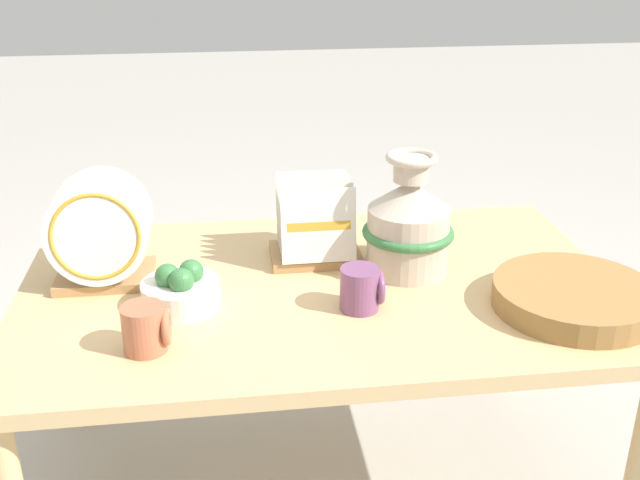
% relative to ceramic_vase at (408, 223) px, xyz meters
% --- Properties ---
extents(display_table, '(1.37, 0.84, 0.60)m').
position_rel_ceramic_vase_xyz_m(display_table, '(-0.21, -0.05, -0.18)').
color(display_table, tan).
rests_on(display_table, ground_plane).
extents(ceramic_vase, '(0.22, 0.22, 0.29)m').
position_rel_ceramic_vase_xyz_m(ceramic_vase, '(0.00, 0.00, 0.00)').
color(ceramic_vase, beige).
rests_on(ceramic_vase, display_table).
extents(dish_rack_round_plates, '(0.23, 0.18, 0.25)m').
position_rel_ceramic_vase_xyz_m(dish_rack_round_plates, '(-0.71, 0.03, -0.02)').
color(dish_rack_round_plates, tan).
rests_on(dish_rack_round_plates, display_table).
extents(dish_rack_square_plates, '(0.22, 0.17, 0.20)m').
position_rel_ceramic_vase_xyz_m(dish_rack_square_plates, '(-0.21, 0.09, -0.05)').
color(dish_rack_square_plates, tan).
rests_on(dish_rack_square_plates, display_table).
extents(wicker_charger_stack, '(0.35, 0.35, 0.05)m').
position_rel_ceramic_vase_xyz_m(wicker_charger_stack, '(0.31, -0.23, -0.09)').
color(wicker_charger_stack, olive).
rests_on(wicker_charger_stack, display_table).
extents(mug_terracotta_glaze, '(0.09, 0.08, 0.09)m').
position_rel_ceramic_vase_xyz_m(mug_terracotta_glaze, '(-0.58, -0.28, -0.07)').
color(mug_terracotta_glaze, '#B76647').
rests_on(mug_terracotta_glaze, display_table).
extents(mug_plum_glaze, '(0.09, 0.08, 0.09)m').
position_rel_ceramic_vase_xyz_m(mug_plum_glaze, '(-0.14, -0.18, -0.07)').
color(mug_plum_glaze, '#7A4770').
rests_on(mug_plum_glaze, display_table).
extents(fruit_bowl, '(0.17, 0.17, 0.10)m').
position_rel_ceramic_vase_xyz_m(fruit_bowl, '(-0.53, -0.12, -0.08)').
color(fruit_bowl, white).
rests_on(fruit_bowl, display_table).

